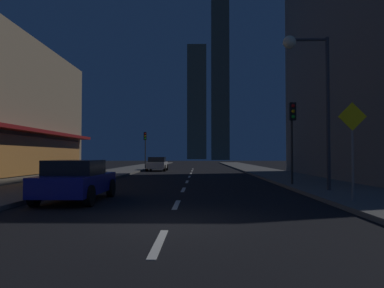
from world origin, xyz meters
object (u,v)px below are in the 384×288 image
at_px(car_parked_far, 157,164).
at_px(fire_hydrant_far_left, 104,172).
at_px(pedestrian_crossing_sign, 352,143).
at_px(traffic_light_near_right, 292,125).
at_px(traffic_light_far_left, 145,142).
at_px(street_lamp_right, 308,74).
at_px(car_parked_near, 76,180).

relative_size(car_parked_far, fire_hydrant_far_left, 6.48).
bearing_deg(pedestrian_crossing_sign, traffic_light_near_right, 90.82).
height_order(fire_hydrant_far_left, traffic_light_near_right, traffic_light_near_right).
relative_size(traffic_light_far_left, street_lamp_right, 0.64).
distance_m(traffic_light_near_right, street_lamp_right, 3.67).
bearing_deg(fire_hydrant_far_left, car_parked_near, -79.58).
bearing_deg(street_lamp_right, car_parked_far, 111.97).
relative_size(car_parked_near, street_lamp_right, 0.64).
bearing_deg(car_parked_near, traffic_light_far_left, 93.73).
xyz_separation_m(traffic_light_far_left, pedestrian_crossing_sign, (11.10, -30.32, -1.18)).
bearing_deg(street_lamp_right, traffic_light_far_left, 112.34).
xyz_separation_m(traffic_light_far_left, street_lamp_right, (10.88, -26.47, 1.87)).
height_order(traffic_light_far_left, street_lamp_right, street_lamp_right).
bearing_deg(fire_hydrant_far_left, traffic_light_near_right, -30.40).
bearing_deg(traffic_light_near_right, car_parked_far, 115.47).
bearing_deg(car_parked_near, traffic_light_near_right, 32.60).
bearing_deg(traffic_light_far_left, car_parked_near, -86.27).
bearing_deg(car_parked_far, fire_hydrant_far_left, -100.50).
distance_m(street_lamp_right, pedestrian_crossing_sign, 4.92).
bearing_deg(pedestrian_crossing_sign, fire_hydrant_far_left, 130.01).
height_order(car_parked_near, street_lamp_right, street_lamp_right).
xyz_separation_m(street_lamp_right, pedestrian_crossing_sign, (0.22, -3.85, -3.05)).
bearing_deg(street_lamp_right, traffic_light_near_right, 87.82).
bearing_deg(traffic_light_near_right, car_parked_near, -147.40).
bearing_deg(street_lamp_right, fire_hydrant_far_left, 138.89).
bearing_deg(traffic_light_far_left, street_lamp_right, -67.66).
xyz_separation_m(car_parked_far, traffic_light_near_right, (9.10, -19.10, 2.45)).
xyz_separation_m(car_parked_far, fire_hydrant_far_left, (-2.30, -12.41, -0.29)).
bearing_deg(fire_hydrant_far_left, traffic_light_far_left, 88.62).
xyz_separation_m(traffic_light_near_right, traffic_light_far_left, (-11.00, 23.31, 0.00)).
relative_size(car_parked_near, traffic_light_near_right, 1.01).
xyz_separation_m(fire_hydrant_far_left, pedestrian_crossing_sign, (11.50, -13.70, 1.56)).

